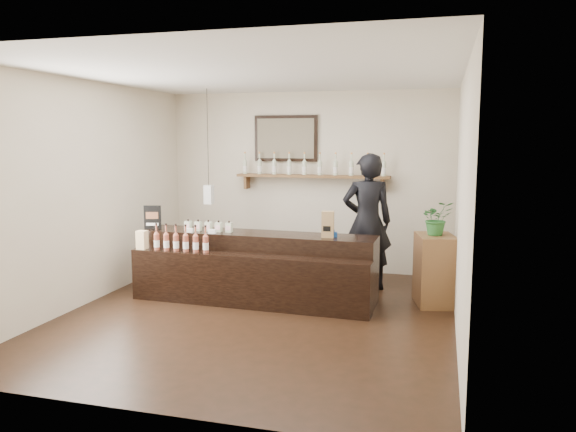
{
  "coord_description": "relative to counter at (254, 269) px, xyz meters",
  "views": [
    {
      "loc": [
        2.05,
        -6.11,
        2.08
      ],
      "look_at": [
        0.17,
        0.7,
        1.1
      ],
      "focal_mm": 35.0,
      "sensor_mm": 36.0,
      "label": 1
    }
  ],
  "objects": [
    {
      "name": "counter",
      "position": [
        0.0,
        0.0,
        0.0
      ],
      "size": [
        3.11,
        0.91,
        1.01
      ],
      "color": "black",
      "rests_on": "ground"
    },
    {
      "name": "paper_bag",
      "position": [
        0.95,
        0.03,
        0.62
      ],
      "size": [
        0.16,
        0.13,
        0.33
      ],
      "color": "olive",
      "rests_on": "counter"
    },
    {
      "name": "room_shell",
      "position": [
        0.25,
        -0.59,
        1.3
      ],
      "size": [
        5.0,
        5.0,
        5.0
      ],
      "color": "beige",
      "rests_on": "ground"
    },
    {
      "name": "tape_dispenser",
      "position": [
        1.0,
        0.06,
        0.5
      ],
      "size": [
        0.15,
        0.09,
        0.12
      ],
      "color": "#1747A3",
      "rests_on": "counter"
    },
    {
      "name": "back_wall_decor",
      "position": [
        0.09,
        1.79,
        1.35
      ],
      "size": [
        2.66,
        0.96,
        1.69
      ],
      "color": "#58341E",
      "rests_on": "ground"
    },
    {
      "name": "ground",
      "position": [
        0.25,
        -0.59,
        -0.41
      ],
      "size": [
        5.0,
        5.0,
        0.0
      ],
      "primitive_type": "plane",
      "color": "black",
      "rests_on": "ground"
    },
    {
      "name": "shopkeeper",
      "position": [
        1.32,
        0.96,
        0.66
      ],
      "size": [
        0.89,
        0.71,
        2.13
      ],
      "primitive_type": "imported",
      "rotation": [
        0.0,
        0.0,
        3.43
      ],
      "color": "black",
      "rests_on": "ground"
    },
    {
      "name": "potted_plant",
      "position": [
        2.25,
        0.43,
        0.69
      ],
      "size": [
        0.48,
        0.46,
        0.43
      ],
      "primitive_type": "imported",
      "rotation": [
        0.0,
        0.0,
        0.41
      ],
      "color": "#266028",
      "rests_on": "side_cabinet"
    },
    {
      "name": "promo_sign",
      "position": [
        -1.45,
        0.03,
        0.62
      ],
      "size": [
        0.23,
        0.08,
        0.32
      ],
      "color": "black",
      "rests_on": "counter"
    },
    {
      "name": "side_cabinet",
      "position": [
        2.25,
        0.43,
        0.04
      ],
      "size": [
        0.57,
        0.69,
        0.89
      ],
      "color": "#58341E",
      "rests_on": "ground"
    }
  ]
}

